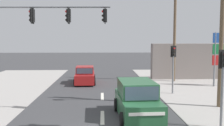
{
  "coord_description": "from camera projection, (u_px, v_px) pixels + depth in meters",
  "views": [
    {
      "loc": [
        -0.0,
        -10.24,
        4.01
      ],
      "look_at": [
        0.54,
        4.0,
        2.73
      ],
      "focal_mm": 42.0,
      "sensor_mm": 36.0,
      "label": 1
    }
  ],
  "objects": [
    {
      "name": "lane_dash_mid",
      "position": [
        102.0,
        117.0,
        13.53
      ],
      "size": [
        0.2,
        2.4,
        0.01
      ],
      "primitive_type": "cube",
      "color": "silver",
      "rests_on": "ground"
    },
    {
      "name": "lane_dash_far",
      "position": [
        102.0,
        96.0,
        18.51
      ],
      "size": [
        0.2,
        2.4,
        0.01
      ],
      "primitive_type": "cube",
      "color": "silver",
      "rests_on": "ground"
    },
    {
      "name": "utility_pole_midground_right",
      "position": [
        220.0,
        11.0,
        15.08
      ],
      "size": [
        3.78,
        0.3,
        10.54
      ],
      "color": "brown",
      "rests_on": "ground"
    },
    {
      "name": "utility_pole_background_right",
      "position": [
        175.0,
        23.0,
        24.67
      ],
      "size": [
        1.8,
        0.26,
        10.63
      ],
      "color": "brown",
      "rests_on": "ground"
    },
    {
      "name": "traffic_signal_mast",
      "position": [
        26.0,
        33.0,
        13.76
      ],
      "size": [
        6.89,
        0.62,
        6.0
      ],
      "color": "slate",
      "rests_on": "ground"
    },
    {
      "name": "pedestal_signal_right_kerb",
      "position": [
        223.0,
        75.0,
        11.66
      ],
      "size": [
        0.44,
        0.3,
        3.56
      ],
      "color": "slate",
      "rests_on": "ground"
    },
    {
      "name": "pedestal_signal_far_median",
      "position": [
        173.0,
        61.0,
        19.2
      ],
      "size": [
        0.44,
        0.31,
        3.56
      ],
      "color": "slate",
      "rests_on": "ground"
    },
    {
      "name": "shopfront_wall_far",
      "position": [
        210.0,
        61.0,
        26.72
      ],
      "size": [
        12.0,
        1.0,
        3.6
      ],
      "primitive_type": "cube",
      "color": "gray",
      "rests_on": "ground"
    },
    {
      "name": "suv_kerbside_parked",
      "position": [
        137.0,
        101.0,
        13.39
      ],
      "size": [
        2.22,
        4.62,
        1.9
      ],
      "color": "#235633",
      "rests_on": "ground"
    },
    {
      "name": "sedan_oncoming_near",
      "position": [
        85.0,
        76.0,
        24.01
      ],
      "size": [
        2.01,
        4.29,
        1.56
      ],
      "color": "maroon",
      "rests_on": "ground"
    }
  ]
}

